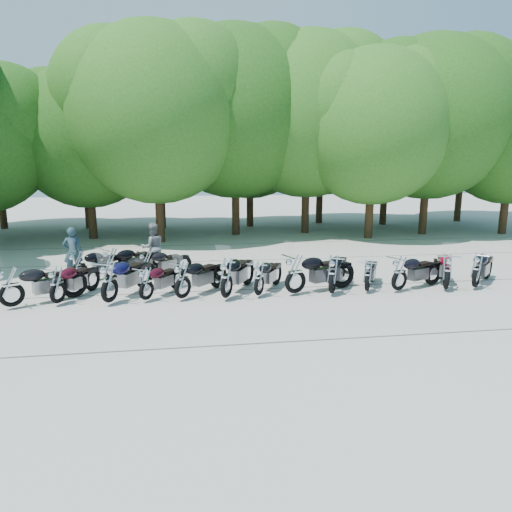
{
  "coord_description": "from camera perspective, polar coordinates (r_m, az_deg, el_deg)",
  "views": [
    {
      "loc": [
        -2.07,
        -12.61,
        4.01
      ],
      "look_at": [
        0.0,
        1.5,
        1.1
      ],
      "focal_mm": 32.0,
      "sensor_mm": 36.0,
      "label": 1
    }
  ],
  "objects": [
    {
      "name": "motorcycle_10",
      "position": [
        15.0,
        17.52,
        -1.94
      ],
      "size": [
        2.4,
        1.59,
        1.31
      ],
      "primitive_type": null,
      "rotation": [
        0.0,
        0.0,
        1.99
      ],
      "color": "black",
      "rests_on": "ground"
    },
    {
      "name": "tree_10",
      "position": [
        30.27,
        -20.83,
        13.93
      ],
      "size": [
        7.78,
        7.78,
        9.55
      ],
      "color": "#3A2614",
      "rests_on": "ground"
    },
    {
      "name": "tree_12",
      "position": [
        29.38,
        -0.78,
        14.88
      ],
      "size": [
        7.88,
        7.88,
        9.67
      ],
      "color": "#3A2614",
      "rests_on": "ground"
    },
    {
      "name": "tree_7",
      "position": [
        27.87,
        20.96,
        15.71
      ],
      "size": [
        8.79,
        8.79,
        10.79
      ],
      "color": "#3A2614",
      "rests_on": "ground"
    },
    {
      "name": "tree_13",
      "position": [
        31.4,
        8.17,
        15.13
      ],
      "size": [
        8.31,
        8.31,
        10.2
      ],
      "color": "#3A2614",
      "rests_on": "ground"
    },
    {
      "name": "motorcycle_2",
      "position": [
        13.71,
        -17.9,
        -2.92
      ],
      "size": [
        1.84,
        2.62,
        1.44
      ],
      "primitive_type": null,
      "rotation": [
        0.0,
        0.0,
        2.67
      ],
      "color": "black",
      "rests_on": "ground"
    },
    {
      "name": "motorcycle_4",
      "position": [
        13.65,
        -9.17,
        -2.84
      ],
      "size": [
        2.09,
        2.19,
        1.31
      ],
      "primitive_type": null,
      "rotation": [
        0.0,
        0.0,
        2.4
      ],
      "color": "black",
      "rests_on": "ground"
    },
    {
      "name": "tree_3",
      "position": [
        24.01,
        -12.43,
        16.8
      ],
      "size": [
        8.7,
        8.7,
        10.67
      ],
      "color": "#3A2614",
      "rests_on": "ground"
    },
    {
      "name": "tree_4",
      "position": [
        25.96,
        -2.66,
        17.33
      ],
      "size": [
        9.13,
        9.13,
        11.2
      ],
      "color": "#3A2614",
      "rests_on": "ground"
    },
    {
      "name": "motorcycle_14",
      "position": [
        16.49,
        -17.58,
        -0.77
      ],
      "size": [
        2.26,
        1.95,
        1.3
      ],
      "primitive_type": null,
      "rotation": [
        0.0,
        0.0,
        2.22
      ],
      "color": "black",
      "rests_on": "ground"
    },
    {
      "name": "ground",
      "position": [
        13.39,
        0.94,
        -5.89
      ],
      "size": [
        90.0,
        90.0,
        0.0
      ],
      "primitive_type": "plane",
      "color": "#9E998F",
      "rests_on": "ground"
    },
    {
      "name": "motorcycle_11",
      "position": [
        15.68,
        22.76,
        -1.64
      ],
      "size": [
        1.68,
        2.48,
        1.36
      ],
      "primitive_type": null,
      "rotation": [
        0.0,
        0.0,
        2.7
      ],
      "color": "maroon",
      "rests_on": "ground"
    },
    {
      "name": "tree_2",
      "position": [
        26.0,
        -20.44,
        13.71
      ],
      "size": [
        7.31,
        7.31,
        8.97
      ],
      "color": "#3A2614",
      "rests_on": "ground"
    },
    {
      "name": "motorcycle_7",
      "position": [
        14.0,
        4.96,
        -2.08
      ],
      "size": [
        2.68,
        1.62,
        1.45
      ],
      "primitive_type": null,
      "rotation": [
        0.0,
        0.0,
        1.92
      ],
      "color": "black",
      "rests_on": "ground"
    },
    {
      "name": "tree_15",
      "position": [
        35.16,
        24.75,
        15.44
      ],
      "size": [
        9.67,
        9.67,
        11.86
      ],
      "color": "#3A2614",
      "rests_on": "ground"
    },
    {
      "name": "motorcycle_9",
      "position": [
        14.71,
        13.81,
        -2.27
      ],
      "size": [
        1.56,
        2.12,
        1.17
      ],
      "primitive_type": null,
      "rotation": [
        0.0,
        0.0,
        2.63
      ],
      "color": "black",
      "rests_on": "ground"
    },
    {
      "name": "tree_14",
      "position": [
        31.46,
        16.11,
        14.42
      ],
      "size": [
        8.02,
        8.02,
        9.84
      ],
      "color": "#3A2614",
      "rests_on": "ground"
    },
    {
      "name": "motorcycle_13",
      "position": [
        16.48,
        -21.27,
        -1.09
      ],
      "size": [
        2.2,
        1.88,
        1.26
      ],
      "primitive_type": null,
      "rotation": [
        0.0,
        0.0,
        2.21
      ],
      "color": "black",
      "rests_on": "ground"
    },
    {
      "name": "motorcycle_12",
      "position": [
        16.28,
        25.9,
        -1.45
      ],
      "size": [
        2.23,
        2.19,
        1.35
      ],
      "primitive_type": null,
      "rotation": [
        0.0,
        0.0,
        2.34
      ],
      "color": "black",
      "rests_on": "ground"
    },
    {
      "name": "motorcycle_3",
      "position": [
        13.74,
        -13.58,
        -3.24
      ],
      "size": [
        1.72,
        2.04,
        1.17
      ],
      "primitive_type": null,
      "rotation": [
        0.0,
        0.0,
        2.52
      ],
      "color": "black",
      "rests_on": "ground"
    },
    {
      "name": "motorcycle_6",
      "position": [
        13.8,
        0.39,
        -2.69
      ],
      "size": [
        1.68,
        2.23,
        1.24
      ],
      "primitive_type": null,
      "rotation": [
        0.0,
        0.0,
        2.61
      ],
      "color": "black",
      "rests_on": "ground"
    },
    {
      "name": "tree_6",
      "position": [
        25.39,
        14.48,
        15.26
      ],
      "size": [
        8.0,
        8.0,
        9.82
      ],
      "color": "#3A2614",
      "rests_on": "ground"
    },
    {
      "name": "motorcycle_5",
      "position": [
        13.52,
        -3.71,
        -2.6
      ],
      "size": [
        1.85,
        2.6,
        1.43
      ],
      "primitive_type": null,
      "rotation": [
        0.0,
        0.0,
        2.66
      ],
      "color": "black",
      "rests_on": "ground"
    },
    {
      "name": "tree_5",
      "position": [
        26.78,
        6.43,
        16.96
      ],
      "size": [
        9.04,
        9.04,
        11.1
      ],
      "color": "#3A2614",
      "rests_on": "ground"
    },
    {
      "name": "rider_0",
      "position": [
        17.47,
        -21.94,
        0.44
      ],
      "size": [
        0.73,
        0.56,
        1.8
      ],
      "primitive_type": "imported",
      "rotation": [
        0.0,
        0.0,
        3.35
      ],
      "color": "#213945",
      "rests_on": "ground"
    },
    {
      "name": "rider_1",
      "position": [
        17.54,
        -12.77,
        1.08
      ],
      "size": [
        1.06,
        0.94,
        1.83
      ],
      "primitive_type": "imported",
      "rotation": [
        0.0,
        0.0,
        3.47
      ],
      "color": "gray",
      "rests_on": "ground"
    },
    {
      "name": "tree_8",
      "position": [
        29.82,
        29.38,
        12.91
      ],
      "size": [
        7.53,
        7.53,
        9.25
      ],
      "color": "#3A2614",
      "rests_on": "ground"
    },
    {
      "name": "motorcycle_8",
      "position": [
        14.16,
        9.58,
        -2.11
      ],
      "size": [
        1.85,
        2.57,
        1.42
      ],
      "primitive_type": null,
      "rotation": [
        0.0,
        0.0,
        2.65
      ],
      "color": "black",
      "rests_on": "ground"
    },
    {
      "name": "tree_11",
      "position": [
        29.12,
        -12.04,
        14.22
      ],
      "size": [
        7.56,
        7.56,
        9.28
      ],
      "color": "#3A2614",
      "rests_on": "ground"
    },
    {
      "name": "motorcycle_1",
      "position": [
        14.21,
        -23.6,
        -3.21
      ],
      "size": [
        1.53,
        2.31,
        1.26
      ],
      "primitive_type": null,
      "rotation": [
        0.0,
        0.0,
        2.72
      ],
      "color": "#360713",
      "rests_on": "ground"
    },
    {
      "name": "motorcycle_15",
      "position": [
        16.28,
        -13.46,
        -0.95
      ],
      "size": [
        2.06,
        1.66,
        1.16
      ],
      "primitive_type": null,
      "rotation": [
        0.0,
        0.0,
        2.16
      ],
      "color": "black",
      "rests_on": "ground"
    },
    {
      "name": "motorcycle_0",
      "position": [
        14.38,
        -28.31,
        -3.28
      ],
      "size": [
        2.4,
        1.9,
        1.35
      ],
      "primitive_type": null,
      "rotation": [
        0.0,
        0.0,
        2.14
      ],
      "color": "black",
      "rests_on": "ground"
    }
  ]
}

